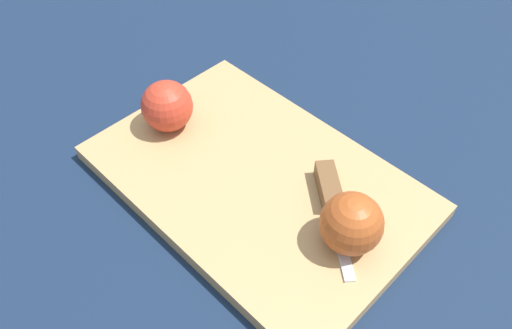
# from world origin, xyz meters

# --- Properties ---
(ground_plane) EXTENTS (4.00, 4.00, 0.00)m
(ground_plane) POSITION_xyz_m (0.00, 0.00, 0.00)
(ground_plane) COLOR #14233D
(cutting_board) EXTENTS (0.44, 0.32, 0.02)m
(cutting_board) POSITION_xyz_m (0.00, 0.00, 0.01)
(cutting_board) COLOR tan
(cutting_board) RESTS_ON ground_plane
(apple_half_left) EXTENTS (0.07, 0.07, 0.07)m
(apple_half_left) POSITION_xyz_m (-0.15, -0.04, 0.06)
(apple_half_left) COLOR red
(apple_half_left) RESTS_ON cutting_board
(apple_half_right) EXTENTS (0.07, 0.07, 0.07)m
(apple_half_right) POSITION_xyz_m (0.14, 0.02, 0.06)
(apple_half_right) COLOR #AD4C1E
(apple_half_right) RESTS_ON cutting_board
(knife) EXTENTS (0.14, 0.10, 0.02)m
(knife) POSITION_xyz_m (0.08, 0.05, 0.03)
(knife) COLOR silver
(knife) RESTS_ON cutting_board
(apple_slice) EXTENTS (0.05, 0.05, 0.00)m
(apple_slice) POSITION_xyz_m (0.11, 0.05, 0.02)
(apple_slice) COLOR beige
(apple_slice) RESTS_ON cutting_board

